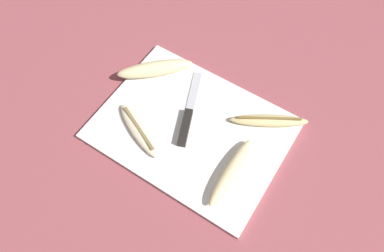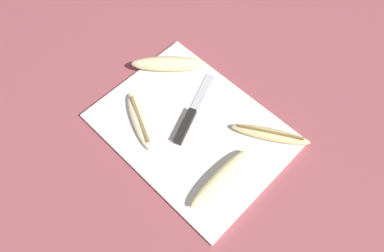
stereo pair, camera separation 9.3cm
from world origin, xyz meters
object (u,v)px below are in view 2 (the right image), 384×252
(knife, at_px, (189,120))
(banana_spotted_left, at_px, (270,134))
(banana_ripe_center, at_px, (219,178))
(banana_soft_right, at_px, (169,64))
(banana_bright_far, at_px, (140,121))

(knife, height_order, banana_spotted_left, banana_spotted_left)
(banana_spotted_left, bearing_deg, banana_ripe_center, -93.76)
(banana_spotted_left, relative_size, banana_soft_right, 1.05)
(banana_soft_right, bearing_deg, banana_ripe_center, -24.56)
(banana_ripe_center, relative_size, banana_spotted_left, 1.03)
(banana_soft_right, bearing_deg, banana_spotted_left, 4.73)
(banana_ripe_center, distance_m, banana_spotted_left, 0.17)
(banana_bright_far, xyz_separation_m, banana_spotted_left, (0.26, 0.20, 0.00))
(knife, distance_m, banana_ripe_center, 0.18)
(banana_spotted_left, height_order, banana_soft_right, banana_soft_right)
(knife, relative_size, banana_spotted_left, 1.18)
(banana_ripe_center, relative_size, banana_bright_far, 1.07)
(banana_ripe_center, distance_m, banana_soft_right, 0.35)
(banana_bright_far, bearing_deg, banana_ripe_center, 5.52)
(banana_ripe_center, height_order, banana_spotted_left, banana_ripe_center)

